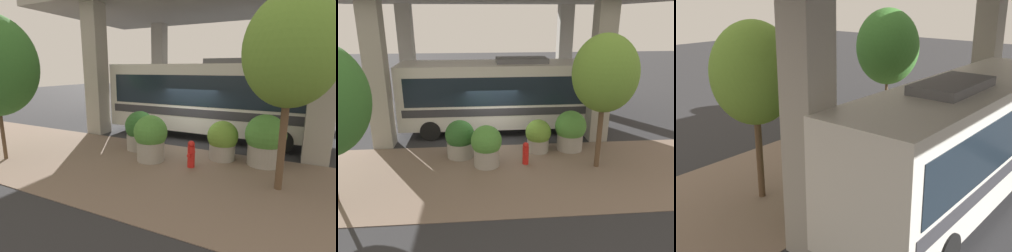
{
  "view_description": "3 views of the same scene",
  "coord_description": "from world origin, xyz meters",
  "views": [
    {
      "loc": [
        -10.32,
        -4.39,
        3.42
      ],
      "look_at": [
        0.15,
        0.81,
        0.85
      ],
      "focal_mm": 28.0,
      "sensor_mm": 36.0,
      "label": 1
    },
    {
      "loc": [
        -14.54,
        0.67,
        5.99
      ],
      "look_at": [
        -0.56,
        -0.55,
        1.18
      ],
      "focal_mm": 35.0,
      "sensor_mm": 36.0,
      "label": 2
    },
    {
      "loc": [
        6.81,
        -11.61,
        6.1
      ],
      "look_at": [
        -1.2,
        -1.84,
        2.02
      ],
      "focal_mm": 45.0,
      "sensor_mm": 36.0,
      "label": 3
    }
  ],
  "objects": [
    {
      "name": "planter_extra",
      "position": [
        -0.83,
        -1.99,
        0.76
      ],
      "size": [
        1.16,
        1.16,
        1.51
      ],
      "color": "#9E998E",
      "rests_on": "ground"
    },
    {
      "name": "planter_front",
      "position": [
        -2.14,
        0.39,
        0.9
      ],
      "size": [
        1.27,
        1.27,
        1.75
      ],
      "color": "#9E998E",
      "rests_on": "ground"
    },
    {
      "name": "ground_plane",
      "position": [
        0.0,
        0.0,
        0.0
      ],
      "size": [
        80.0,
        80.0,
        0.0
      ],
      "primitive_type": "plane",
      "color": "#2D2D30",
      "rests_on": "ground"
    },
    {
      "name": "planter_back",
      "position": [
        -0.74,
        -3.49,
        0.95
      ],
      "size": [
        1.42,
        1.42,
        1.86
      ],
      "color": "#9E998E",
      "rests_on": "ground"
    },
    {
      "name": "bus",
      "position": [
        2.22,
        -0.56,
        2.1
      ],
      "size": [
        2.73,
        10.37,
        3.88
      ],
      "color": "silver",
      "rests_on": "ground"
    },
    {
      "name": "planter_middle",
      "position": [
        -1.11,
        1.51,
        0.82
      ],
      "size": [
        1.27,
        1.27,
        1.67
      ],
      "color": "#9E998E",
      "rests_on": "ground"
    },
    {
      "name": "fire_hydrant",
      "position": [
        -2.13,
        -1.23,
        0.49
      ],
      "size": [
        0.54,
        0.26,
        0.98
      ],
      "color": "red",
      "rests_on": "ground"
    },
    {
      "name": "sidewalk_strip",
      "position": [
        -3.0,
        0.0,
        0.01
      ],
      "size": [
        6.0,
        40.0,
        0.02
      ],
      "color": "#7A6656",
      "rests_on": "ground"
    },
    {
      "name": "street_tree_near",
      "position": [
        -2.62,
        -4.12,
        3.85
      ],
      "size": [
        2.48,
        2.48,
        5.36
      ],
      "color": "brown",
      "rests_on": "ground"
    },
    {
      "name": "street_tree_far",
      "position": [
        -4.49,
        5.49,
        3.52
      ],
      "size": [
        3.03,
        3.03,
        5.34
      ],
      "color": "brown",
      "rests_on": "ground"
    }
  ]
}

